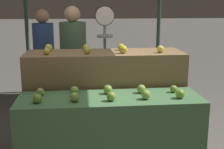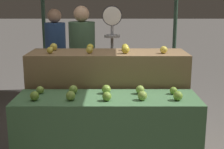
{
  "view_description": "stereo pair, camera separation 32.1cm",
  "coord_description": "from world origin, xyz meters",
  "views": [
    {
      "loc": [
        -0.27,
        -2.82,
        1.66
      ],
      "look_at": [
        0.05,
        0.3,
        0.93
      ],
      "focal_mm": 50.0,
      "sensor_mm": 36.0,
      "label": 1
    },
    {
      "loc": [
        0.05,
        -2.83,
        1.66
      ],
      "look_at": [
        0.05,
        0.3,
        0.93
      ],
      "focal_mm": 50.0,
      "sensor_mm": 36.0,
      "label": 2
    }
  ],
  "objects": [
    {
      "name": "apple_back_3",
      "position": [
        0.6,
        0.49,
        1.16
      ],
      "size": [
        0.08,
        0.08,
        0.08
      ],
      "primitive_type": "sphere",
      "color": "yellow",
      "rests_on": "display_counter_back"
    },
    {
      "name": "apple_front_6",
      "position": [
        -0.33,
        0.11,
        0.82
      ],
      "size": [
        0.09,
        0.09,
        0.09
      ],
      "primitive_type": "sphere",
      "color": "#8EB247",
      "rests_on": "display_counter_front"
    },
    {
      "name": "apple_front_0",
      "position": [
        -0.66,
        -0.11,
        0.82
      ],
      "size": [
        0.09,
        0.09,
        0.09
      ],
      "primitive_type": "sphere",
      "color": "#7AA338",
      "rests_on": "display_counter_front"
    },
    {
      "name": "apple_back_4",
      "position": [
        -0.62,
        0.71,
        1.16
      ],
      "size": [
        0.08,
        0.08,
        0.08
      ],
      "primitive_type": "sphere",
      "color": "yellow",
      "rests_on": "display_counter_back"
    },
    {
      "name": "apple_front_9",
      "position": [
        0.65,
        0.1,
        0.82
      ],
      "size": [
        0.07,
        0.07,
        0.07
      ],
      "primitive_type": "sphere",
      "color": "#7AA338",
      "rests_on": "display_counter_front"
    },
    {
      "name": "apple_back_0",
      "position": [
        -0.62,
        0.49,
        1.16
      ],
      "size": [
        0.07,
        0.07,
        0.07
      ],
      "primitive_type": "sphere",
      "color": "gold",
      "rests_on": "display_counter_back"
    },
    {
      "name": "apple_front_8",
      "position": [
        0.32,
        0.1,
        0.82
      ],
      "size": [
        0.09,
        0.09,
        0.09
      ],
      "primitive_type": "sphere",
      "color": "#8EB247",
      "rests_on": "display_counter_front"
    },
    {
      "name": "apple_back_2",
      "position": [
        0.19,
        0.49,
        1.16
      ],
      "size": [
        0.09,
        0.09,
        0.09
      ],
      "primitive_type": "sphere",
      "color": "gold",
      "rests_on": "display_counter_back"
    },
    {
      "name": "apple_front_1",
      "position": [
        -0.33,
        -0.1,
        0.82
      ],
      "size": [
        0.09,
        0.09,
        0.09
      ],
      "primitive_type": "sphere",
      "color": "#8EB247",
      "rests_on": "display_counter_front"
    },
    {
      "name": "display_counter_front",
      "position": [
        0.0,
        0.0,
        0.39
      ],
      "size": [
        1.75,
        0.55,
        0.78
      ],
      "primitive_type": "cube",
      "color": "#4C7A4C",
      "rests_on": "ground_plane"
    },
    {
      "name": "person_vendor_at_scale",
      "position": [
        -0.36,
        1.41,
        0.93
      ],
      "size": [
        0.39,
        0.39,
        1.61
      ],
      "rotation": [
        0.0,
        0.0,
        3.23
      ],
      "color": "#2D2D38",
      "rests_on": "ground_plane"
    },
    {
      "name": "apple_front_4",
      "position": [
        0.65,
        -0.11,
        0.82
      ],
      "size": [
        0.09,
        0.09,
        0.09
      ],
      "primitive_type": "sphere",
      "color": "#7AA338",
      "rests_on": "display_counter_front"
    },
    {
      "name": "apple_front_5",
      "position": [
        -0.66,
        0.11,
        0.82
      ],
      "size": [
        0.08,
        0.08,
        0.08
      ],
      "primitive_type": "sphere",
      "color": "#8EB247",
      "rests_on": "display_counter_front"
    },
    {
      "name": "apple_front_7",
      "position": [
        -0.01,
        0.11,
        0.82
      ],
      "size": [
        0.09,
        0.09,
        0.09
      ],
      "primitive_type": "sphere",
      "color": "#84AD3D",
      "rests_on": "display_counter_front"
    },
    {
      "name": "display_counter_back",
      "position": [
        0.0,
        0.6,
        0.56
      ],
      "size": [
        1.75,
        0.55,
        1.12
      ],
      "primitive_type": "cube",
      "color": "olive",
      "rests_on": "ground_plane"
    },
    {
      "name": "person_customer_left",
      "position": [
        -0.81,
        1.85,
        0.91
      ],
      "size": [
        0.35,
        0.35,
        1.57
      ],
      "rotation": [
        0.0,
        0.0,
        3.29
      ],
      "color": "#2D2D38",
      "rests_on": "ground_plane"
    },
    {
      "name": "apple_back_6",
      "position": [
        0.2,
        0.72,
        1.16
      ],
      "size": [
        0.08,
        0.08,
        0.08
      ],
      "primitive_type": "sphere",
      "color": "gold",
      "rests_on": "display_counter_back"
    },
    {
      "name": "apple_back_1",
      "position": [
        -0.2,
        0.49,
        1.16
      ],
      "size": [
        0.08,
        0.08,
        0.08
      ],
      "primitive_type": "sphere",
      "color": "gold",
      "rests_on": "display_counter_back"
    },
    {
      "name": "apple_front_3",
      "position": [
        0.32,
        -0.1,
        0.82
      ],
      "size": [
        0.09,
        0.09,
        0.09
      ],
      "primitive_type": "sphere",
      "color": "#8EB247",
      "rests_on": "display_counter_front"
    },
    {
      "name": "apple_back_5",
      "position": [
        -0.2,
        0.71,
        1.16
      ],
      "size": [
        0.08,
        0.08,
        0.08
      ],
      "primitive_type": "sphere",
      "color": "gold",
      "rests_on": "display_counter_back"
    },
    {
      "name": "produce_scale",
      "position": [
        0.05,
        1.15,
        1.16
      ],
      "size": [
        0.25,
        0.2,
        1.62
      ],
      "color": "#99999E",
      "rests_on": "ground_plane"
    },
    {
      "name": "apple_front_2",
      "position": [
        -0.0,
        -0.12,
        0.82
      ],
      "size": [
        0.09,
        0.09,
        0.09
      ],
      "primitive_type": "sphere",
      "color": "#7AA338",
      "rests_on": "display_counter_front"
    }
  ]
}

